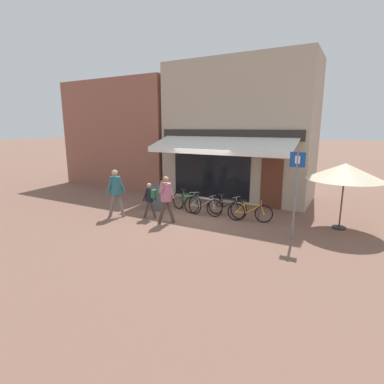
# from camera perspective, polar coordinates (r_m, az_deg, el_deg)

# --- Properties ---
(ground_plane) EXTENTS (160.00, 160.00, 0.00)m
(ground_plane) POSITION_cam_1_polar(r_m,az_deg,el_deg) (11.77, -0.43, -4.39)
(ground_plane) COLOR brown
(shop_front) EXTENTS (6.88, 4.59, 6.35)m
(shop_front) POSITION_cam_1_polar(r_m,az_deg,el_deg) (14.75, 8.91, 11.31)
(shop_front) COLOR tan
(shop_front) RESTS_ON ground_plane
(neighbour_building) EXTENTS (6.94, 4.00, 5.92)m
(neighbour_building) POSITION_cam_1_polar(r_m,az_deg,el_deg) (18.85, -11.60, 10.76)
(neighbour_building) COLOR #8E5647
(neighbour_building) RESTS_ON ground_plane
(bike_rack_rail) EXTENTS (3.35, 0.04, 0.57)m
(bike_rack_rail) POSITION_cam_1_polar(r_m,az_deg,el_deg) (11.68, 5.05, -2.17)
(bike_rack_rail) COLOR #47494F
(bike_rack_rail) RESTS_ON ground_plane
(bicycle_green) EXTENTS (1.72, 0.76, 0.89)m
(bicycle_green) POSITION_cam_1_polar(r_m,az_deg,el_deg) (12.20, -1.06, -1.88)
(bicycle_green) COLOR black
(bicycle_green) RESTS_ON ground_plane
(bicycle_silver) EXTENTS (1.68, 0.52, 0.83)m
(bicycle_silver) POSITION_cam_1_polar(r_m,az_deg,el_deg) (11.71, 2.05, -2.64)
(bicycle_silver) COLOR black
(bicycle_silver) RESTS_ON ground_plane
(bicycle_black) EXTENTS (1.74, 0.52, 0.85)m
(bicycle_black) POSITION_cam_1_polar(r_m,az_deg,el_deg) (11.56, 6.60, -2.83)
(bicycle_black) COLOR black
(bicycle_black) RESTS_ON ground_plane
(bicycle_orange) EXTENTS (1.60, 0.62, 0.79)m
(bicycle_orange) POSITION_cam_1_polar(r_m,az_deg,el_deg) (11.09, 10.94, -3.77)
(bicycle_orange) COLOR black
(bicycle_orange) RESTS_ON ground_plane
(pedestrian_adult) EXTENTS (0.56, 0.70, 1.71)m
(pedestrian_adult) POSITION_cam_1_polar(r_m,az_deg,el_deg) (10.60, -4.98, -0.51)
(pedestrian_adult) COLOR #47382D
(pedestrian_adult) RESTS_ON ground_plane
(pedestrian_child) EXTENTS (0.51, 0.47, 1.35)m
(pedestrian_child) POSITION_cam_1_polar(r_m,az_deg,el_deg) (11.30, -8.00, -0.81)
(pedestrian_child) COLOR #47382D
(pedestrian_child) RESTS_ON ground_plane
(pedestrian_second_adult) EXTENTS (0.62, 0.62, 1.84)m
(pedestrian_second_adult) POSITION_cam_1_polar(r_m,az_deg,el_deg) (11.67, -14.37, 0.70)
(pedestrian_second_adult) COLOR slate
(pedestrian_second_adult) RESTS_ON ground_plane
(litter_bin) EXTENTS (0.65, 0.65, 1.09)m
(litter_bin) POSITION_cam_1_polar(r_m,az_deg,el_deg) (12.50, -6.61, -0.88)
(litter_bin) COLOR #515459
(litter_bin) RESTS_ON ground_plane
(parking_sign) EXTENTS (0.44, 0.07, 2.73)m
(parking_sign) POSITION_cam_1_polar(r_m,az_deg,el_deg) (9.36, 19.14, 1.00)
(parking_sign) COLOR slate
(parking_sign) RESTS_ON ground_plane
(cafe_parasol) EXTENTS (2.40, 2.40, 2.22)m
(cafe_parasol) POSITION_cam_1_polar(r_m,az_deg,el_deg) (10.99, 27.12, 3.45)
(cafe_parasol) COLOR #4C3D2D
(cafe_parasol) RESTS_ON ground_plane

